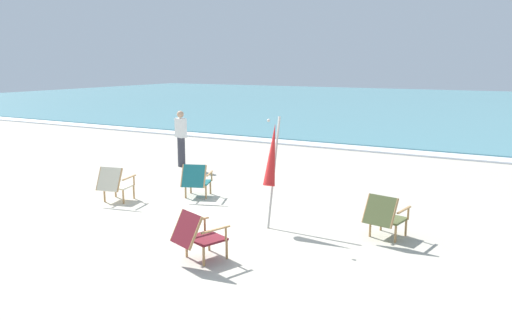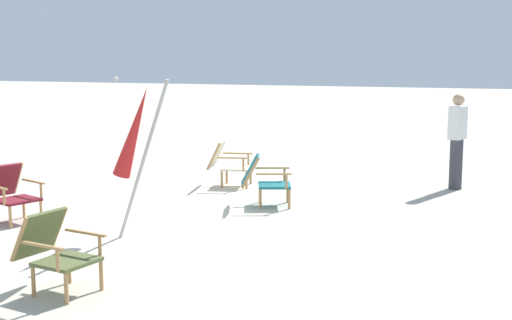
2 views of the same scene
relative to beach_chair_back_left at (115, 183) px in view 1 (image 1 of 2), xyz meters
The scene contains 9 objects.
ground_plane 2.65m from the beach_chair_back_left, ahead, with size 80.00×80.00×0.00m, color #B7AF9E.
sea 29.69m from the beach_chair_back_left, 85.02° to the left, with size 80.00×40.00×0.10m, color teal.
surf_band 9.63m from the beach_chair_back_left, 74.46° to the left, with size 80.00×1.10×0.06m, color white.
beach_chair_back_left is the anchor object (origin of this frame).
beach_chair_front_left 3.93m from the beach_chair_back_left, 27.68° to the right, with size 0.80×0.90×0.79m.
beach_chair_back_right 5.76m from the beach_chair_back_left, ahead, with size 0.70×0.83×0.79m.
beach_chair_mid_center 1.76m from the beach_chair_back_left, 40.27° to the left, with size 0.80×0.90×0.79m.
umbrella_furled_red 3.81m from the beach_chair_back_left, ahead, with size 0.31×0.76×2.03m.
person_near_chairs 3.95m from the beach_chair_back_left, 105.67° to the left, with size 0.39×0.31×1.63m.
Camera 1 is at (5.16, -7.32, 3.00)m, focal length 35.00 mm.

